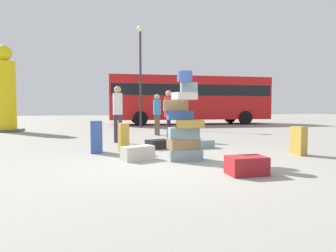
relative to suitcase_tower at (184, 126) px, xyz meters
name	(u,v)px	position (x,y,z in m)	size (l,w,h in m)	color
ground_plane	(172,165)	(-0.40, -0.51, -0.72)	(80.00, 80.00, 0.00)	gray
suitcase_tower	(184,126)	(0.00, 0.00, 0.00)	(0.83, 0.78, 1.84)	gray
suitcase_slate_upright_blue	(199,144)	(0.98, 1.62, -0.61)	(0.76, 0.32, 0.22)	gray
suitcase_black_foreground_far	(158,144)	(-0.14, 1.81, -0.61)	(0.58, 0.41, 0.23)	black
suitcase_navy_foreground_near	(97,137)	(-1.74, 1.48, -0.33)	(0.27, 0.36, 0.78)	#334F99
suitcase_maroon_white_trunk	(247,165)	(0.58, -1.56, -0.57)	(0.62, 0.42, 0.30)	maroon
suitcase_tan_behind_tower	(124,138)	(-1.11, 1.37, -0.36)	(0.21, 0.29, 0.72)	#B28C33
suitcase_tan_left_side	(299,141)	(2.78, -0.08, -0.39)	(0.19, 0.34, 0.66)	#B28C33
suitcase_cream_right_side	(138,153)	(-0.93, 0.24, -0.58)	(0.67, 0.32, 0.29)	beige
person_bearded_onlooker	(169,111)	(0.68, 3.71, 0.28)	(0.30, 0.33, 1.68)	black
person_tourist_with_camera	(118,109)	(-1.06, 3.40, 0.34)	(0.30, 0.30, 1.77)	#3F334C
person_passerby_in_red	(157,111)	(0.68, 5.53, 0.26)	(0.30, 0.34, 1.64)	brown
yellow_dummy_statue	(5,93)	(-5.70, 9.15, 1.04)	(1.35, 1.35, 3.97)	yellow
parked_bus	(190,97)	(4.62, 12.91, 1.11)	(10.83, 3.26, 3.15)	red
lamp_post	(140,60)	(0.79, 10.08, 2.96)	(0.36, 0.36, 5.57)	#333338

